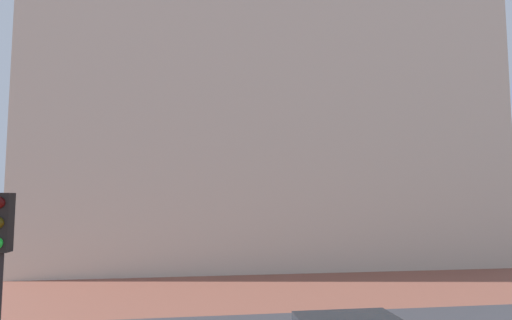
% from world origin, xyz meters
% --- Properties ---
extents(landmark_building, '(30.06, 16.07, 33.57)m').
position_xyz_m(landmark_building, '(3.19, 27.57, 10.59)').
color(landmark_building, beige).
rests_on(landmark_building, ground_plane).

